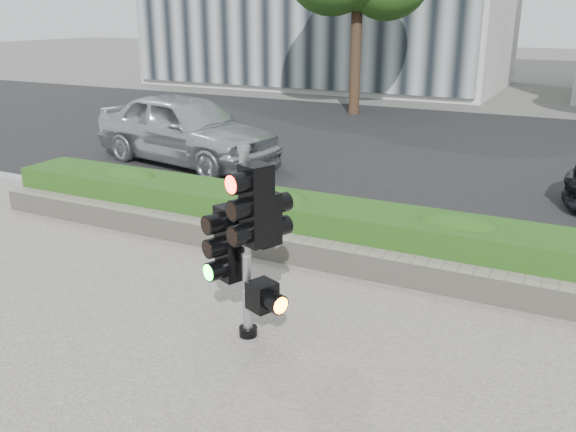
# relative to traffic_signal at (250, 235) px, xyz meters

# --- Properties ---
(ground) EXTENTS (120.00, 120.00, 0.00)m
(ground) POSITION_rel_traffic_signal_xyz_m (0.04, 0.14, -1.17)
(ground) COLOR #51514C
(ground) RESTS_ON ground
(road) EXTENTS (60.00, 13.00, 0.02)m
(road) POSITION_rel_traffic_signal_xyz_m (0.04, 10.14, -1.16)
(road) COLOR black
(road) RESTS_ON ground
(curb) EXTENTS (60.00, 0.25, 0.12)m
(curb) POSITION_rel_traffic_signal_xyz_m (0.04, 3.29, -1.11)
(curb) COLOR gray
(curb) RESTS_ON ground
(stone_wall) EXTENTS (12.00, 0.32, 0.34)m
(stone_wall) POSITION_rel_traffic_signal_xyz_m (0.04, 2.04, -0.97)
(stone_wall) COLOR gray
(stone_wall) RESTS_ON sidewalk
(hedge) EXTENTS (12.00, 1.00, 0.68)m
(hedge) POSITION_rel_traffic_signal_xyz_m (0.04, 2.69, -0.80)
(hedge) COLOR #437C26
(hedge) RESTS_ON sidewalk
(traffic_signal) EXTENTS (0.77, 0.65, 2.07)m
(traffic_signal) POSITION_rel_traffic_signal_xyz_m (0.00, 0.00, 0.00)
(traffic_signal) COLOR black
(traffic_signal) RESTS_ON sidewalk
(car_silver) EXTENTS (4.90, 2.71, 1.58)m
(car_silver) POSITION_rel_traffic_signal_xyz_m (-5.30, 6.19, -0.36)
(car_silver) COLOR #B1B3B9
(car_silver) RESTS_ON road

